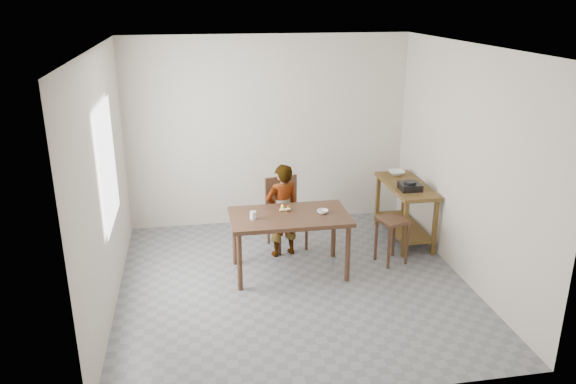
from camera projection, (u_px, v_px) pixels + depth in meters
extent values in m
cube|color=slate|center=(294.00, 285.00, 6.57)|extent=(4.00, 4.00, 0.04)
cube|color=white|center=(295.00, 45.00, 5.66)|extent=(4.00, 4.00, 0.04)
cube|color=beige|center=(268.00, 132.00, 7.99)|extent=(4.00, 0.04, 2.70)
cube|color=beige|center=(344.00, 253.00, 4.24)|extent=(4.00, 0.04, 2.70)
cube|color=beige|center=(102.00, 184.00, 5.78)|extent=(0.04, 4.00, 2.70)
cube|color=beige|center=(467.00, 165.00, 6.45)|extent=(0.04, 4.00, 2.70)
cube|color=white|center=(108.00, 164.00, 5.93)|extent=(0.02, 1.10, 1.30)
imported|color=white|center=(282.00, 210.00, 7.11)|extent=(0.51, 0.40, 1.22)
cylinder|color=silver|center=(253.00, 215.00, 6.46)|extent=(0.09, 0.09, 0.09)
imported|color=silver|center=(322.00, 212.00, 6.63)|extent=(0.16, 0.16, 0.04)
imported|color=silver|center=(396.00, 173.00, 7.88)|extent=(0.25, 0.25, 0.06)
cube|color=black|center=(410.00, 186.00, 7.27)|extent=(0.27, 0.27, 0.09)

